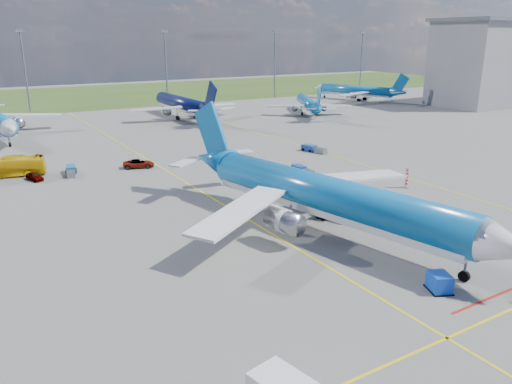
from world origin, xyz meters
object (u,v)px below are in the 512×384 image
bg_jet_n (183,118)px  apron_bus (6,167)px  main_airliner (327,233)px  baggage_tug_e (313,149)px  baggage_tug_c (71,171)px  uld_container (439,282)px  bg_jet_ne (308,114)px  baggage_tug_w (302,170)px  warning_post (407,178)px  bg_jet_ene (355,100)px  service_car_b (139,164)px  service_car_c (243,170)px  service_car_a (35,176)px

bg_jet_n → apron_bus: (-46.45, -40.51, 1.57)m
main_airliner → baggage_tug_e: size_ratio=8.66×
bg_jet_n → baggage_tug_c: (-37.69, -43.96, 0.52)m
uld_container → baggage_tug_c: bearing=132.0°
uld_container → baggage_tug_e: size_ratio=0.36×
bg_jet_ne → main_airliner: 88.72m
apron_bus → baggage_tug_w: bearing=-106.4°
bg_jet_ne → baggage_tug_w: 63.50m
warning_post → main_airliner: bearing=-159.7°
bg_jet_ene → service_car_b: bg_jet_ene is taller
main_airliner → service_car_c: main_airliner is taller
bg_jet_ene → apron_bus: 120.92m
baggage_tug_w → baggage_tug_e: 15.48m
baggage_tug_e → apron_bus: bearing=155.7°
uld_container → apron_bus: bearing=138.3°
bg_jet_ene → apron_bus: bearing=1.1°
apron_bus → service_car_c: bearing=-106.5°
service_car_a → baggage_tug_w: service_car_a is taller
warning_post → bg_jet_ene: bearing=52.1°
bg_jet_ene → apron_bus: bg_jet_ene is taller
bg_jet_ne → service_car_b: (-59.95, -33.70, 0.70)m
bg_jet_ene → main_airliner: bearing=25.5°
bg_jet_ne → service_car_a: bg_jet_ne is taller
service_car_a → baggage_tug_w: (37.06, -17.38, -0.12)m
service_car_c → baggage_tug_w: 9.44m
apron_bus → baggage_tug_w: apron_bus is taller
bg_jet_ene → baggage_tug_e: 82.85m
service_car_b → bg_jet_ene: bearing=-43.8°
warning_post → baggage_tug_w: 16.41m
main_airliner → baggage_tug_c: size_ratio=9.16×
bg_jet_n → baggage_tug_w: bearing=84.4°
bg_jet_ene → service_car_b: bearing=7.6°
warning_post → baggage_tug_e: bearing=83.8°
bg_jet_ene → main_airliner: size_ratio=0.77×
baggage_tug_w → baggage_tug_c: (-31.61, 18.26, 0.03)m
bg_jet_ne → uld_container: bg_jet_ne is taller
uld_container → baggage_tug_w: size_ratio=0.42×
bg_jet_n → service_car_a: bearing=46.1°
apron_bus → service_car_a: apron_bus is taller
apron_bus → bg_jet_ene: bearing=-56.0°
apron_bus → bg_jet_ne: bearing=-58.3°
warning_post → apron_bus: size_ratio=0.27×
bg_jet_ene → baggage_tug_e: bg_jet_ene is taller
baggage_tug_e → service_car_a: bearing=159.9°
service_car_a → baggage_tug_w: 40.93m
service_car_b → service_car_c: 17.68m
service_car_c → baggage_tug_w: size_ratio=0.99×
bg_jet_ne → apron_bus: 84.16m
bg_jet_ne → baggage_tug_c: (-70.38, -32.04, 0.52)m
bg_jet_ne → baggage_tug_e: bearing=81.1°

